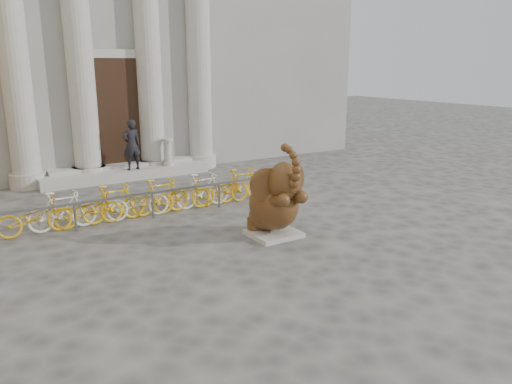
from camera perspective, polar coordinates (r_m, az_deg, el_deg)
ground at (r=10.40m, az=1.83°, el=-8.25°), size 80.00×80.00×0.00m
classical_building at (r=23.58m, az=-19.93°, el=18.46°), size 22.00×10.70×12.00m
entrance_steps at (r=18.56m, az=-14.61°, el=2.08°), size 6.00×1.20×0.36m
elephant_statue at (r=11.76m, az=2.18°, el=-1.26°), size 1.53×1.68×2.28m
bike_rack at (r=13.74m, az=-12.17°, el=-0.68°), size 8.00×0.53×1.00m
pedestrian at (r=18.08m, az=-14.04°, el=5.24°), size 0.68×0.48×1.77m
balustrade_post at (r=18.65m, az=-10.05°, el=4.40°), size 0.41×0.41×1.00m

